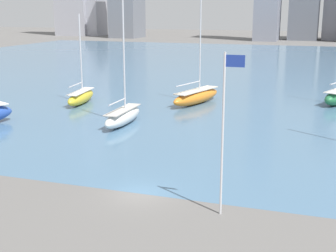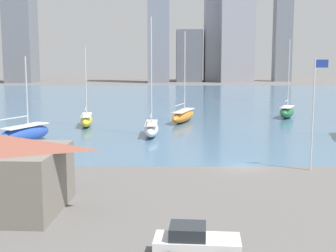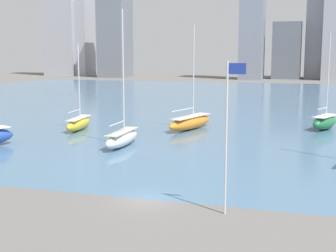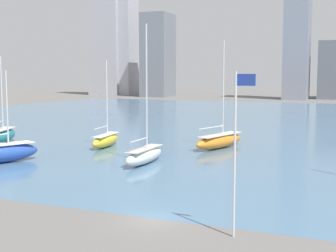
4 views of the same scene
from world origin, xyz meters
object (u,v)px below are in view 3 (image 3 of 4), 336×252
sailboat_orange (190,122)px  sailboat_green (325,122)px  sailboat_yellow (79,123)px  flag_pole (227,132)px  sailboat_white (122,137)px

sailboat_orange → sailboat_green: (18.02, 5.20, 0.06)m
sailboat_yellow → sailboat_green: size_ratio=0.89×
flag_pole → sailboat_white: 25.01m
sailboat_white → sailboat_orange: bearing=71.8°
sailboat_white → sailboat_green: size_ratio=1.16×
sailboat_yellow → sailboat_green: (32.74, 10.18, 0.11)m
flag_pole → sailboat_orange: bearing=107.6°
sailboat_orange → sailboat_yellow: bearing=-144.1°
flag_pole → sailboat_orange: 35.21m
flag_pole → sailboat_yellow: 38.22m
flag_pole → sailboat_yellow: size_ratio=0.85×
sailboat_orange → sailboat_yellow: sailboat_orange is taller
sailboat_orange → sailboat_white: bearing=-91.2°
sailboat_white → flag_pole: bearing=-51.7°
sailboat_yellow → sailboat_white: 13.48m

